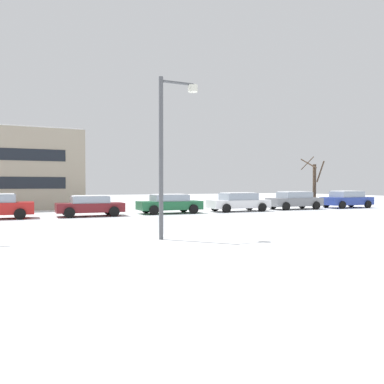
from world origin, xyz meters
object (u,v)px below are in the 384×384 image
at_px(parked_car_green, 169,203).
at_px(parked_car_gray, 294,200).
at_px(street_lamp, 168,142).
at_px(parked_car_blue, 347,199).
at_px(parked_car_maroon, 90,205).
at_px(parked_car_white, 238,202).

bearing_deg(parked_car_green, parked_car_gray, 0.52).
height_order(street_lamp, parked_car_green, street_lamp).
distance_m(parked_car_green, parked_car_blue, 16.30).
relative_size(parked_car_maroon, parked_car_white, 0.89).
bearing_deg(parked_car_blue, parked_car_green, 179.47).
xyz_separation_m(parked_car_white, parked_car_gray, (5.43, 0.27, 0.02)).
xyz_separation_m(street_lamp, parked_car_white, (10.11, 11.69, -2.83)).
bearing_deg(parked_car_gray, street_lamp, -142.40).
bearing_deg(parked_car_maroon, parked_car_green, 1.87).
bearing_deg(parked_car_blue, parked_car_maroon, -179.93).
bearing_deg(parked_car_maroon, parked_car_white, 0.01).
xyz_separation_m(parked_car_gray, parked_car_blue, (5.43, -0.25, 0.01)).
bearing_deg(parked_car_white, parked_car_blue, 0.14).
bearing_deg(parked_car_white, parked_car_maroon, -179.99).
bearing_deg(parked_car_green, parked_car_maroon, -178.13).
bearing_deg(parked_car_green, parked_car_white, -1.86).
distance_m(parked_car_gray, parked_car_blue, 5.44).
distance_m(parked_car_white, parked_car_gray, 5.44).
bearing_deg(parked_car_green, parked_car_blue, -0.53).
distance_m(parked_car_maroon, parked_car_gray, 16.31).
xyz_separation_m(parked_car_maroon, parked_car_white, (10.87, 0.00, 0.04)).
distance_m(parked_car_green, parked_car_white, 5.44).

